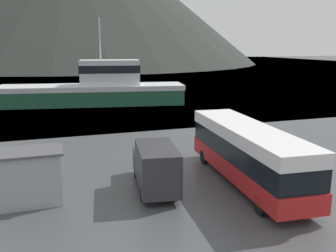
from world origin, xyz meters
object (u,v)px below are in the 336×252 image
at_px(tour_bus, 247,152).
at_px(fishing_boat, 96,88).
at_px(small_boat, 52,93).
at_px(storage_bin, 276,151).
at_px(dock_kiosk, 28,177).
at_px(delivery_van, 155,166).

xyz_separation_m(tour_bus, fishing_boat, (-4.14, 31.49, 0.27)).
distance_m(tour_bus, small_boat, 42.48).
bearing_deg(storage_bin, dock_kiosk, -172.73).
bearing_deg(small_boat, storage_bin, -26.15).
xyz_separation_m(delivery_van, storage_bin, (9.20, 2.33, -0.65)).
height_order(tour_bus, small_boat, tour_bus).
relative_size(delivery_van, dock_kiosk, 1.73).
relative_size(dock_kiosk, small_boat, 0.55).
height_order(tour_bus, storage_bin, tour_bus).
xyz_separation_m(delivery_van, dock_kiosk, (-6.46, 0.33, 0.02)).
bearing_deg(tour_bus, fishing_boat, 101.90).
relative_size(delivery_van, small_boat, 0.96).
relative_size(storage_bin, small_boat, 0.22).
distance_m(tour_bus, delivery_van, 5.27).
xyz_separation_m(storage_bin, small_boat, (-13.51, 38.38, -0.22)).
bearing_deg(tour_bus, delivery_van, 177.00).
distance_m(delivery_van, storage_bin, 9.51).
distance_m(fishing_boat, small_boat, 11.38).
distance_m(storage_bin, small_boat, 40.69).
xyz_separation_m(storage_bin, dock_kiosk, (-15.66, -2.00, 0.68)).
bearing_deg(storage_bin, delivery_van, -165.81).
xyz_separation_m(fishing_boat, dock_kiosk, (-7.52, -30.48, -0.76)).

